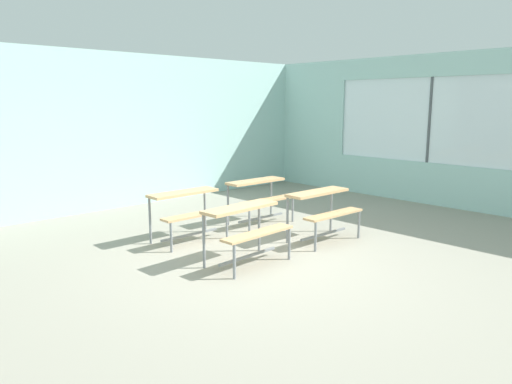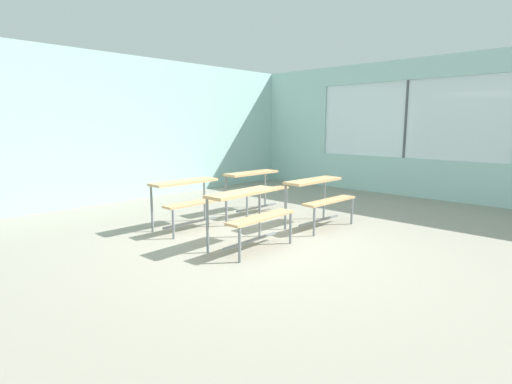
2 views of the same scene
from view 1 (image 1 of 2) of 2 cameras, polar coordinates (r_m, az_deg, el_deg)
ground at (r=6.27m, az=1.89°, el=-8.74°), size 10.00×9.00×0.05m
wall_back at (r=9.64m, az=-17.55°, el=6.84°), size 10.00×0.12×3.00m
wall_right at (r=10.07m, az=23.11°, el=6.32°), size 0.12×9.00×3.00m
desk_bench_r0c0 at (r=6.13m, az=-1.16°, el=-3.45°), size 1.13×0.64×0.74m
desk_bench_r0c1 at (r=7.23m, az=7.97°, el=-1.39°), size 1.12×0.62×0.74m
desk_bench_r1c0 at (r=7.20m, az=-8.12°, el=-1.44°), size 1.10×0.60×0.74m
desk_bench_r1c1 at (r=8.18m, az=0.47°, el=0.12°), size 1.12×0.62×0.74m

